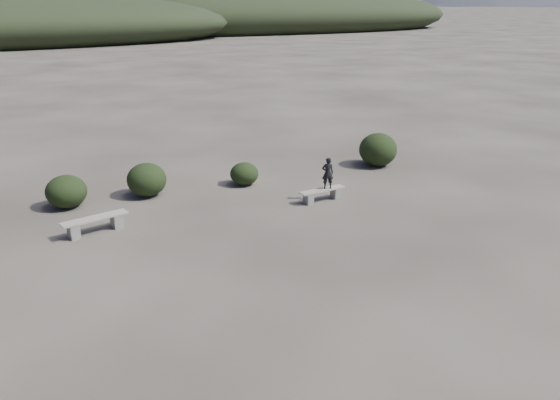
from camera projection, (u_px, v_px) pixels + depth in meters
ground at (358, 294)px, 12.06m from camera, size 1200.00×1200.00×0.00m
bench_left at (95, 223)px, 15.17m from camera, size 1.88×0.79×0.46m
bench_right at (322, 194)px, 17.61m from camera, size 1.62×0.47×0.40m
seated_person at (328, 173)px, 17.47m from camera, size 0.44×0.36×1.03m
shrub_a at (66, 191)px, 17.00m from camera, size 1.26×1.26×1.03m
shrub_b at (147, 180)px, 18.00m from camera, size 1.29×1.29×1.11m
shrub_c at (244, 174)px, 19.14m from camera, size 1.00×1.00×0.80m
shrub_d at (378, 150)px, 21.31m from camera, size 1.48×1.48×1.29m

